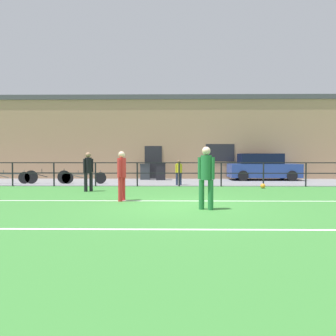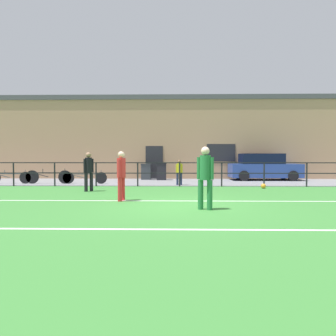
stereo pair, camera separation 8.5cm
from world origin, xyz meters
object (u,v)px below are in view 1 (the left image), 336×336
object	(u,v)px
spectator_child	(179,171)
trash_bin_1	(145,172)
bicycle_parked_0	(9,177)
trash_bin_0	(161,171)
player_goalkeeper	(88,169)
player_striker	(206,174)
parked_car_red	(262,167)
player_winger	(122,173)
soccer_ball_match	(263,186)
bicycle_parked_2	(48,177)
bicycle_parked_1	(84,178)

from	to	relation	value
spectator_child	trash_bin_1	size ratio (longest dim) A/B	1.28
bicycle_parked_0	trash_bin_0	size ratio (longest dim) A/B	2.11
bicycle_parked_0	player_goalkeeper	bearing A→B (deg)	-33.79
player_goalkeeper	bicycle_parked_0	xyz separation A→B (m)	(-5.08, 3.40, -0.56)
player_striker	parked_car_red	xyz separation A→B (m)	(4.51, 10.53, -0.18)
trash_bin_1	player_striker	bearing A→B (deg)	-76.60
player_winger	soccer_ball_match	xyz separation A→B (m)	(5.66, 4.07, -0.79)
parked_car_red	player_winger	bearing A→B (deg)	-128.23
bicycle_parked_2	trash_bin_0	world-z (taller)	trash_bin_0
player_goalkeeper	bicycle_parked_2	distance (m)	4.59
bicycle_parked_0	trash_bin_0	distance (m)	8.25
trash_bin_0	bicycle_parked_2	bearing A→B (deg)	-154.88
player_striker	trash_bin_0	bearing A→B (deg)	119.18
player_striker	spectator_child	distance (m)	7.12
trash_bin_1	bicycle_parked_0	bearing A→B (deg)	-155.98
soccer_ball_match	spectator_child	size ratio (longest dim) A/B	0.18
spectator_child	bicycle_parked_2	world-z (taller)	spectator_child
parked_car_red	trash_bin_1	xyz separation A→B (m)	(-7.08, 0.26, -0.26)
parked_car_red	trash_bin_0	xyz separation A→B (m)	(-6.12, -0.08, -0.22)
parked_car_red	bicycle_parked_2	xyz separation A→B (m)	(-11.89, -2.79, -0.39)
bicycle_parked_0	trash_bin_1	distance (m)	7.48
bicycle_parked_1	spectator_child	bearing A→B (deg)	-7.62
soccer_ball_match	trash_bin_1	world-z (taller)	trash_bin_1
bicycle_parked_0	bicycle_parked_1	bearing A→B (deg)	0.00
player_goalkeeper	bicycle_parked_1	world-z (taller)	player_goalkeeper
soccer_ball_match	bicycle_parked_1	size ratio (longest dim) A/B	0.09
spectator_child	bicycle_parked_0	distance (m)	8.85
player_winger	spectator_child	xyz separation A→B (m)	(1.92, 5.48, -0.18)
spectator_child	soccer_ball_match	bearing A→B (deg)	149.95
parked_car_red	trash_bin_0	distance (m)	6.13
player_goalkeeper	parked_car_red	world-z (taller)	parked_car_red
player_winger	parked_car_red	bearing A→B (deg)	-25.11
parked_car_red	trash_bin_0	world-z (taller)	parked_car_red
trash_bin_1	soccer_ball_match	bearing A→B (deg)	-41.83
bicycle_parked_0	trash_bin_1	size ratio (longest dim) A/B	2.29
player_winger	spectator_child	distance (m)	5.81
player_winger	trash_bin_0	distance (m)	8.89
player_goalkeeper	spectator_child	xyz separation A→B (m)	(3.74, 2.74, -0.18)
bicycle_parked_1	bicycle_parked_0	bearing A→B (deg)	-180.00
trash_bin_0	bicycle_parked_0	bearing A→B (deg)	-160.87
bicycle_parked_0	bicycle_parked_1	world-z (taller)	bicycle_parked_0
bicycle_parked_2	spectator_child	bearing A→B (deg)	-5.51
parked_car_red	bicycle_parked_0	size ratio (longest dim) A/B	1.86
soccer_ball_match	bicycle_parked_2	world-z (taller)	bicycle_parked_2
parked_car_red	bicycle_parked_1	distance (m)	10.39
player_goalkeeper	parked_car_red	bearing A→B (deg)	-6.91
player_striker	spectator_child	world-z (taller)	player_striker
player_striker	player_winger	distance (m)	2.99
player_winger	bicycle_parked_0	xyz separation A→B (m)	(-6.89, 6.14, -0.56)
player_goalkeeper	trash_bin_0	size ratio (longest dim) A/B	1.52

